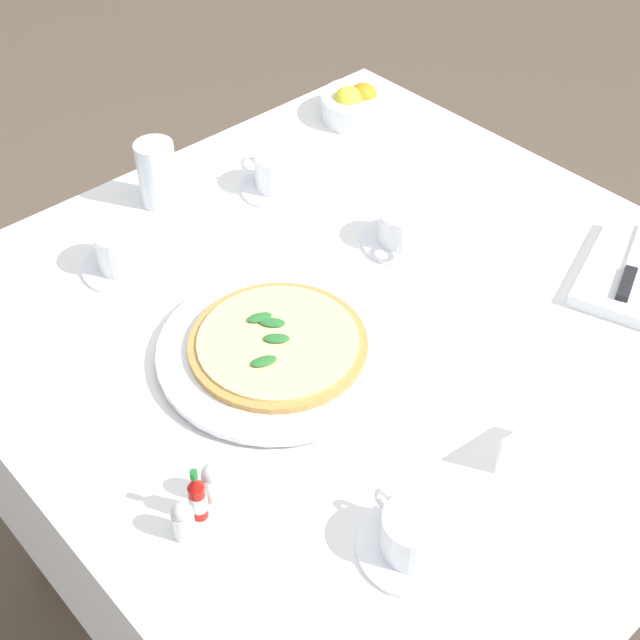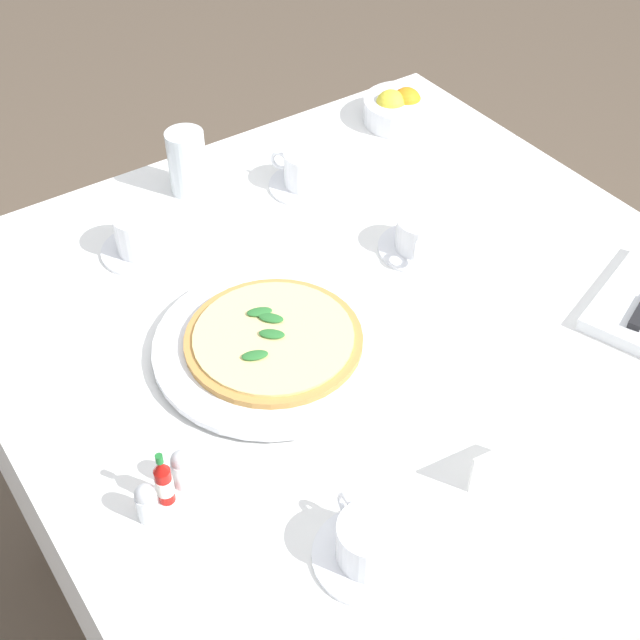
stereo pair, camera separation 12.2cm
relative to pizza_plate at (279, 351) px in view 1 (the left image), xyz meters
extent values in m
plane|color=brown|center=(0.15, 0.00, -0.77)|extent=(8.00, 8.00, 0.00)
cube|color=white|center=(0.15, 0.00, -0.02)|extent=(1.05, 1.05, 0.02)
cube|color=white|center=(0.15, -0.52, -0.17)|extent=(1.05, 0.01, 0.28)
cube|color=white|center=(0.15, 0.52, -0.17)|extent=(1.05, 0.01, 0.28)
cube|color=white|center=(-0.36, 0.00, -0.17)|extent=(0.01, 1.05, 0.28)
cube|color=white|center=(0.67, 0.00, -0.17)|extent=(0.01, 1.05, 0.28)
cylinder|color=brown|center=(-0.28, 0.43, -0.40)|extent=(0.06, 0.06, 0.73)
cylinder|color=brown|center=(0.58, 0.43, -0.40)|extent=(0.06, 0.06, 0.73)
cylinder|color=white|center=(0.00, 0.00, -0.01)|extent=(0.20, 0.20, 0.01)
cylinder|color=white|center=(0.00, 0.00, 0.00)|extent=(0.34, 0.34, 0.01)
cylinder|color=#C68E47|center=(0.00, 0.00, 0.01)|extent=(0.25, 0.25, 0.01)
cylinder|color=#F4DB8E|center=(0.00, 0.00, 0.02)|extent=(0.22, 0.22, 0.00)
ellipsoid|color=#2D7533|center=(0.00, 0.00, 0.02)|extent=(0.04, 0.04, 0.01)
ellipsoid|color=#2D7533|center=(0.01, 0.05, 0.02)|extent=(0.04, 0.03, 0.01)
ellipsoid|color=#2D7533|center=(0.01, 0.03, 0.02)|extent=(0.04, 0.04, 0.01)
ellipsoid|color=#2D7533|center=(-0.04, -0.02, 0.02)|extent=(0.04, 0.03, 0.01)
cylinder|color=white|center=(-0.08, -0.33, -0.01)|extent=(0.13, 0.13, 0.01)
cylinder|color=white|center=(-0.08, -0.33, 0.02)|extent=(0.08, 0.08, 0.05)
torus|color=white|center=(-0.08, -0.28, 0.02)|extent=(0.01, 0.04, 0.03)
cylinder|color=black|center=(-0.08, -0.33, 0.04)|extent=(0.07, 0.07, 0.00)
cylinder|color=white|center=(-0.05, 0.31, -0.01)|extent=(0.13, 0.13, 0.01)
cylinder|color=white|center=(-0.05, 0.31, 0.03)|extent=(0.08, 0.08, 0.06)
torus|color=white|center=(-0.01, 0.32, 0.03)|extent=(0.04, 0.02, 0.03)
cylinder|color=black|center=(-0.05, 0.31, 0.05)|extent=(0.07, 0.07, 0.00)
cylinder|color=white|center=(0.31, 0.07, -0.01)|extent=(0.13, 0.13, 0.01)
cylinder|color=white|center=(0.31, 0.07, 0.02)|extent=(0.08, 0.08, 0.05)
torus|color=white|center=(0.27, 0.03, 0.02)|extent=(0.03, 0.03, 0.03)
cylinder|color=black|center=(0.31, 0.07, 0.04)|extent=(0.07, 0.07, 0.00)
cylinder|color=white|center=(0.26, 0.31, -0.01)|extent=(0.13, 0.13, 0.01)
cylinder|color=white|center=(0.26, 0.31, 0.03)|extent=(0.08, 0.08, 0.06)
torus|color=white|center=(0.23, 0.35, 0.03)|extent=(0.02, 0.03, 0.03)
cylinder|color=black|center=(0.26, 0.31, 0.05)|extent=(0.07, 0.07, 0.00)
cylinder|color=white|center=(0.09, 0.41, 0.04)|extent=(0.06, 0.06, 0.11)
cylinder|color=silver|center=(0.09, 0.41, 0.03)|extent=(0.06, 0.06, 0.08)
cube|color=white|center=(0.50, -0.23, 0.00)|extent=(0.25, 0.19, 0.02)
cube|color=silver|center=(0.55, -0.21, 0.01)|extent=(0.12, 0.06, 0.01)
cube|color=black|center=(0.46, -0.25, 0.01)|extent=(0.08, 0.05, 0.01)
cylinder|color=white|center=(0.53, 0.39, 0.01)|extent=(0.15, 0.15, 0.04)
sphere|color=orange|center=(0.54, 0.39, 0.03)|extent=(0.06, 0.06, 0.06)
sphere|color=yellow|center=(0.51, 0.40, 0.03)|extent=(0.06, 0.06, 0.06)
cylinder|color=#B7140F|center=(-0.24, -0.14, 0.02)|extent=(0.02, 0.02, 0.05)
cylinder|color=white|center=(-0.24, -0.14, 0.02)|extent=(0.02, 0.02, 0.02)
cone|color=#B7140F|center=(-0.24, -0.14, 0.05)|extent=(0.02, 0.02, 0.02)
cylinder|color=#1E722D|center=(-0.24, -0.14, 0.07)|extent=(0.01, 0.01, 0.01)
cylinder|color=white|center=(-0.21, -0.13, 0.01)|extent=(0.03, 0.03, 0.04)
cylinder|color=white|center=(-0.21, -0.13, 0.00)|extent=(0.02, 0.02, 0.03)
sphere|color=silver|center=(-0.21, -0.13, 0.03)|extent=(0.02, 0.02, 0.02)
cylinder|color=white|center=(-0.26, -0.15, 0.01)|extent=(0.03, 0.03, 0.04)
cylinder|color=#38332D|center=(-0.26, -0.15, 0.00)|extent=(0.02, 0.02, 0.03)
sphere|color=silver|center=(-0.26, -0.15, 0.03)|extent=(0.02, 0.02, 0.02)
cube|color=white|center=(0.11, -0.33, 0.02)|extent=(0.09, 0.01, 0.06)
camera|label=1|loc=(-0.52, -0.66, 0.85)|focal=48.76mm
camera|label=2|loc=(-0.43, -0.74, 0.85)|focal=48.76mm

